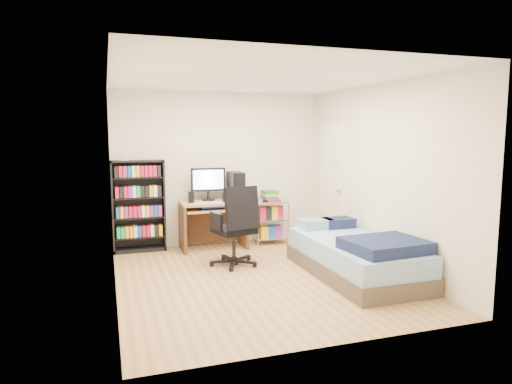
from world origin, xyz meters
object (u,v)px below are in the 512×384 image
object	(u,v)px
computer_desk	(219,205)
office_chair	(236,240)
media_shelf	(139,205)
bed	(356,256)

from	to	relation	value
computer_desk	office_chair	world-z (taller)	computer_desk
media_shelf	computer_desk	world-z (taller)	media_shelf
media_shelf	office_chair	bearing A→B (deg)	-45.77
media_shelf	office_chair	distance (m)	1.77
computer_desk	bed	distance (m)	2.44
bed	office_chair	bearing A→B (deg)	145.89
bed	computer_desk	bearing A→B (deg)	123.64
computer_desk	bed	xyz separation A→B (m)	(1.33, -2.00, -0.43)
office_chair	media_shelf	bearing A→B (deg)	120.33
media_shelf	computer_desk	distance (m)	1.24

